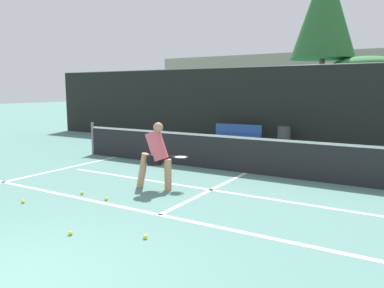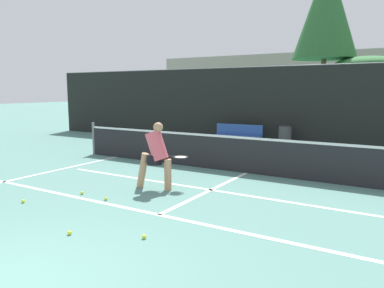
{
  "view_description": "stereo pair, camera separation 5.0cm",
  "coord_description": "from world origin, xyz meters",
  "px_view_note": "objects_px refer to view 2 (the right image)",
  "views": [
    {
      "loc": [
        3.69,
        -1.89,
        2.16
      ],
      "look_at": [
        -0.56,
        5.2,
        0.95
      ],
      "focal_mm": 35.0,
      "sensor_mm": 36.0,
      "label": 1
    },
    {
      "loc": [
        3.73,
        -1.86,
        2.16
      ],
      "look_at": [
        -0.56,
        5.2,
        0.95
      ],
      "focal_mm": 35.0,
      "sensor_mm": 36.0,
      "label": 2
    }
  ],
  "objects_px": {
    "trash_bin": "(285,138)",
    "courtside_bench": "(238,135)",
    "player_practicing": "(156,153)",
    "parked_car": "(288,127)"
  },
  "relations": [
    {
      "from": "trash_bin",
      "to": "courtside_bench",
      "type": "bearing_deg",
      "value": -176.8
    },
    {
      "from": "trash_bin",
      "to": "player_practicing",
      "type": "bearing_deg",
      "value": -97.21
    },
    {
      "from": "player_practicing",
      "to": "parked_car",
      "type": "relative_size",
      "value": 0.35
    },
    {
      "from": "player_practicing",
      "to": "courtside_bench",
      "type": "distance_m",
      "value": 6.44
    },
    {
      "from": "trash_bin",
      "to": "parked_car",
      "type": "relative_size",
      "value": 0.22
    },
    {
      "from": "courtside_bench",
      "to": "parked_car",
      "type": "xyz_separation_m",
      "value": [
        1.0,
        2.94,
        0.09
      ]
    },
    {
      "from": "courtside_bench",
      "to": "trash_bin",
      "type": "height_order",
      "value": "trash_bin"
    },
    {
      "from": "courtside_bench",
      "to": "trash_bin",
      "type": "bearing_deg",
      "value": -1.11
    },
    {
      "from": "trash_bin",
      "to": "parked_car",
      "type": "bearing_deg",
      "value": 104.85
    },
    {
      "from": "player_practicing",
      "to": "trash_bin",
      "type": "relative_size",
      "value": 1.59
    }
  ]
}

